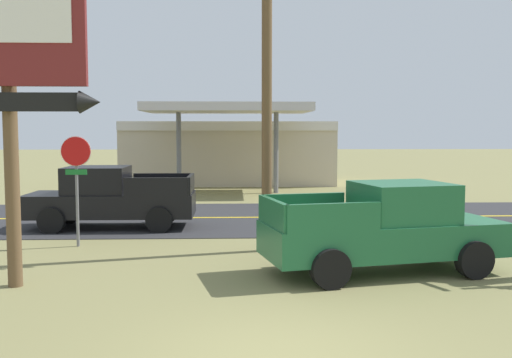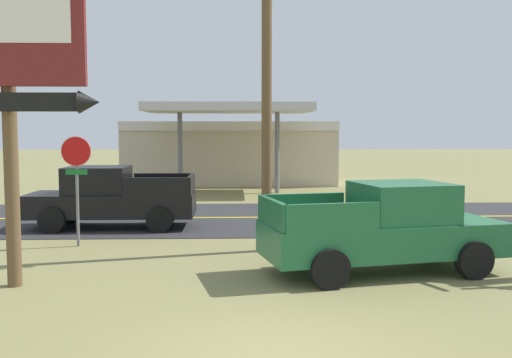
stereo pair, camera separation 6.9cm
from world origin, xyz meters
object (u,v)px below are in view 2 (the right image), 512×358
Objects in this scene: utility_pole at (267,61)px; pickup_black_on_road at (110,198)px; pickup_green_parked_on_lawn at (385,229)px; motel_sign at (8,56)px; stop_sign at (77,171)px; gas_station at (230,150)px.

pickup_black_on_road is at bearing 142.01° from utility_pole.
pickup_green_parked_on_lawn is 9.50m from pickup_black_on_road.
motel_sign is 2.24× the size of stop_sign.
utility_pole is 5.20m from pickup_green_parked_on_lawn.
motel_sign reaches higher than pickup_green_parked_on_lawn.
stop_sign is 5.80m from utility_pole.
gas_station is (3.89, 19.05, -0.08)m from stop_sign.
utility_pole is 7.20m from pickup_black_on_road.
stop_sign is at bearing 171.53° from utility_pole.
stop_sign is 19.44m from gas_station.
stop_sign is 0.25× the size of gas_station.
pickup_black_on_road is at bearing -102.80° from gas_station.
motel_sign is 0.73× the size of utility_pole.
stop_sign is at bearing 157.11° from pickup_green_parked_on_lawn.
utility_pole is 0.76× the size of gas_station.
motel_sign is 6.19m from utility_pole.
utility_pole reaches higher than motel_sign.
utility_pole reaches higher than pickup_black_on_road.
utility_pole is at bearing -8.47° from stop_sign.
pickup_black_on_road is (0.24, 2.98, -1.06)m from stop_sign.
pickup_black_on_road is (-4.78, 3.73, -3.89)m from utility_pole.
pickup_green_parked_on_lawn is at bearing -44.33° from utility_pole.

